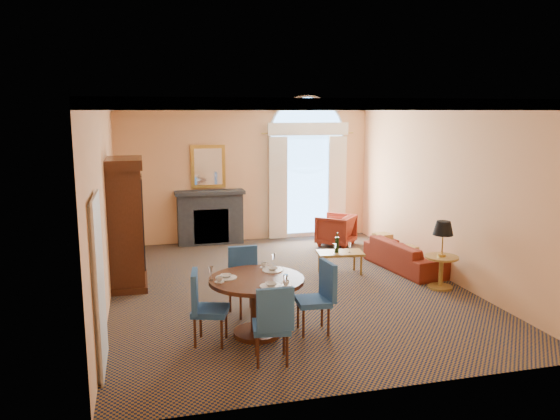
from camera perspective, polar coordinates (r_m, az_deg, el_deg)
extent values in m
plane|color=black|center=(9.76, 0.74, -8.05)|extent=(7.50, 7.50, 0.00)
cube|color=#F6B175|center=(13.00, -3.57, 3.79)|extent=(6.00, 0.04, 3.20)
cube|color=#F6B175|center=(9.08, -17.85, 0.47)|extent=(0.04, 7.50, 3.20)
cube|color=#F6B175|center=(10.56, 16.69, 1.86)|extent=(0.04, 7.50, 3.20)
cube|color=white|center=(9.26, 0.78, 11.10)|extent=(6.00, 7.50, 0.04)
cube|color=silver|center=(9.26, 0.78, 10.73)|extent=(6.00, 7.50, 0.12)
cube|color=silver|center=(6.87, -18.37, -7.53)|extent=(0.08, 0.90, 2.06)
cube|color=#2F3338|center=(12.82, -7.31, -0.89)|extent=(1.50, 0.40, 1.20)
cube|color=#2F3338|center=(12.68, -7.35, 1.92)|extent=(1.60, 0.46, 0.08)
cube|color=gold|center=(12.81, -7.52, 4.52)|extent=(0.80, 0.04, 1.00)
cube|color=silver|center=(12.79, -7.51, 4.52)|extent=(0.64, 0.02, 0.84)
cube|color=silver|center=(13.39, 2.79, 2.48)|extent=(1.90, 0.04, 2.50)
cube|color=#8BBBE9|center=(13.38, 2.80, 2.47)|extent=(1.70, 0.02, 2.30)
cylinder|color=silver|center=(13.27, 2.83, 7.83)|extent=(1.90, 0.04, 1.90)
cube|color=beige|center=(13.07, -0.21, 2.30)|extent=(0.45, 0.06, 2.45)
cube|color=beige|center=(13.51, 5.98, 2.51)|extent=(0.45, 0.06, 2.45)
cube|color=beige|center=(13.15, 2.99, 8.46)|extent=(2.00, 0.08, 0.30)
cube|color=#35180C|center=(9.97, -15.81, -1.77)|extent=(0.58, 1.05, 2.11)
cube|color=#35180C|center=(9.80, -16.13, 4.75)|extent=(0.65, 1.16, 0.17)
cube|color=#35180C|center=(10.22, -15.53, -7.27)|extent=(0.65, 1.16, 0.11)
cylinder|color=#35180C|center=(7.51, -2.46, -7.32)|extent=(1.31, 1.31, 0.05)
cylinder|color=#35180C|center=(7.65, -2.44, -10.27)|extent=(0.17, 0.17, 0.77)
cylinder|color=#35180C|center=(7.78, -2.42, -12.70)|extent=(0.66, 0.66, 0.07)
cylinder|color=white|center=(7.84, -0.80, -6.30)|extent=(0.30, 0.30, 0.01)
imported|color=white|center=(7.83, -0.80, -6.13)|extent=(0.15, 0.15, 0.04)
imported|color=white|center=(7.98, -1.66, -5.73)|extent=(0.09, 0.09, 0.07)
cylinder|color=white|center=(7.54, -5.64, -7.04)|extent=(0.30, 0.30, 0.01)
imported|color=white|center=(7.53, -5.65, -6.86)|extent=(0.15, 0.15, 0.04)
imported|color=white|center=(7.36, -6.36, -7.19)|extent=(0.09, 0.09, 0.07)
cylinder|color=white|center=(7.15, -0.94, -7.95)|extent=(0.30, 0.30, 0.01)
imported|color=white|center=(7.15, -0.94, -7.76)|extent=(0.15, 0.15, 0.04)
imported|color=white|center=(7.17, 0.63, -7.61)|extent=(0.09, 0.09, 0.07)
cube|color=#224D87|center=(8.41, -3.62, -7.86)|extent=(0.56, 0.56, 0.08)
cube|color=#224D87|center=(8.52, -3.90, -5.55)|extent=(0.45, 0.07, 0.54)
cylinder|color=#35180C|center=(8.72, -3.11, -8.90)|extent=(0.04, 0.04, 0.41)
cylinder|color=#35180C|center=(8.57, -5.22, -9.28)|extent=(0.04, 0.04, 0.41)
cylinder|color=#35180C|center=(8.42, -1.96, -9.59)|extent=(0.04, 0.04, 0.41)
cylinder|color=#35180C|center=(8.27, -4.13, -10.00)|extent=(0.04, 0.04, 0.41)
cube|color=#224D87|center=(6.87, -0.92, -12.12)|extent=(0.52, 0.52, 0.08)
cube|color=#224D87|center=(6.57, -0.49, -10.41)|extent=(0.45, 0.07, 0.54)
cylinder|color=#35180C|center=(6.79, -2.32, -14.65)|extent=(0.04, 0.04, 0.41)
cylinder|color=#35180C|center=(6.82, 0.74, -14.54)|extent=(0.04, 0.04, 0.41)
cylinder|color=#35180C|center=(7.12, -2.50, -13.45)|extent=(0.04, 0.04, 0.41)
cylinder|color=#35180C|center=(7.14, 0.42, -13.35)|extent=(0.04, 0.04, 0.41)
cube|color=#224D87|center=(7.74, 3.48, -9.51)|extent=(0.48, 0.48, 0.08)
cube|color=#224D87|center=(7.69, 5.03, -7.35)|extent=(0.12, 0.46, 0.54)
cylinder|color=#35180C|center=(7.71, 5.08, -11.57)|extent=(0.04, 0.04, 0.41)
cylinder|color=#35180C|center=(8.03, 4.41, -10.65)|extent=(0.04, 0.04, 0.41)
cylinder|color=#35180C|center=(7.63, 2.46, -11.78)|extent=(0.04, 0.04, 0.41)
cylinder|color=#35180C|center=(7.95, 1.89, -10.84)|extent=(0.04, 0.04, 0.41)
cube|color=#224D87|center=(7.44, -7.28, -10.41)|extent=(0.57, 0.57, 0.08)
cube|color=#224D87|center=(7.29, -8.91, -8.42)|extent=(0.13, 0.46, 0.54)
cylinder|color=#35180C|center=(7.72, -8.30, -11.59)|extent=(0.04, 0.04, 0.41)
cylinder|color=#35180C|center=(7.40, -8.88, -12.60)|extent=(0.04, 0.04, 0.41)
cylinder|color=#35180C|center=(7.66, -5.65, -11.72)|extent=(0.04, 0.04, 0.41)
cylinder|color=#35180C|center=(7.34, -6.11, -12.75)|extent=(0.04, 0.04, 0.41)
imported|color=maroon|center=(11.03, 12.97, -4.61)|extent=(1.02, 2.01, 0.56)
imported|color=maroon|center=(12.69, 5.85, -2.09)|extent=(1.10, 1.10, 0.72)
cube|color=olive|center=(10.46, 6.31, -4.50)|extent=(0.92, 0.59, 0.05)
cylinder|color=olive|center=(10.25, 4.72, -6.06)|extent=(0.04, 0.04, 0.38)
cylinder|color=olive|center=(10.50, 8.48, -5.74)|extent=(0.04, 0.04, 0.38)
cylinder|color=olive|center=(10.56, 4.11, -5.56)|extent=(0.04, 0.04, 0.38)
cylinder|color=olive|center=(10.80, 7.77, -5.26)|extent=(0.04, 0.04, 0.38)
cylinder|color=olive|center=(9.95, 16.54, -4.75)|extent=(0.58, 0.58, 0.04)
cylinder|color=olive|center=(10.03, 16.45, -6.35)|extent=(0.08, 0.08, 0.54)
cylinder|color=olive|center=(10.10, 16.38, -7.72)|extent=(0.43, 0.43, 0.04)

